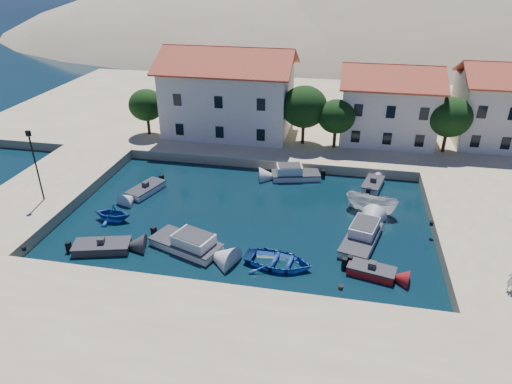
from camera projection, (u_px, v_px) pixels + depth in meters
ground at (215, 294)px, 29.81m from camera, size 400.00×400.00×0.00m
quay_south at (184, 359)px, 24.36m from camera, size 52.00×12.00×1.00m
quay_east at (510, 239)px, 34.76m from camera, size 11.00×20.00×1.00m
quay_west at (44, 192)px, 41.55m from camera, size 8.00×20.00×1.00m
quay_north at (305, 113)px, 62.32m from camera, size 80.00×36.00×1.00m
hills at (387, 108)px, 144.67m from camera, size 254.00×176.00×99.00m
building_left at (229, 90)px, 52.48m from camera, size 14.70×9.45×9.70m
building_mid at (388, 102)px, 50.59m from camera, size 10.50×8.40×8.30m
building_right at (502, 103)px, 49.28m from camera, size 9.45×8.40×8.80m
trees at (318, 111)px, 48.97m from camera, size 37.30×5.30×6.45m
lamppost at (34, 159)px, 37.59m from camera, size 0.35×0.25×6.22m
bollards at (268, 251)px, 32.17m from camera, size 29.36×9.56×0.30m
motorboat_grey_sw at (102, 247)px, 34.15m from camera, size 4.50×2.86×1.25m
cabin_cruiser_south at (186, 243)px, 34.30m from camera, size 5.97×4.08×1.60m
rowboat_south at (278, 265)px, 32.61m from camera, size 5.34×4.14×1.02m
motorboat_red_se at (371, 271)px, 31.52m from camera, size 3.48×2.13×1.25m
cabin_cruiser_east at (361, 238)px, 34.89m from camera, size 3.54×5.81×1.60m
boat_east at (370, 212)px, 39.41m from camera, size 4.80×2.93×1.74m
motorboat_white_ne at (373, 185)px, 43.41m from camera, size 2.36×3.67×1.25m
rowboat_west at (114, 220)px, 38.19m from camera, size 3.18×2.75×1.66m
motorboat_white_west at (146, 189)px, 42.53m from camera, size 2.81×4.23×1.25m
cabin_cruiser_north at (296, 174)px, 45.10m from camera, size 5.04×3.08×1.60m
pedestrian at (512, 279)px, 28.26m from camera, size 0.75×0.61×1.76m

